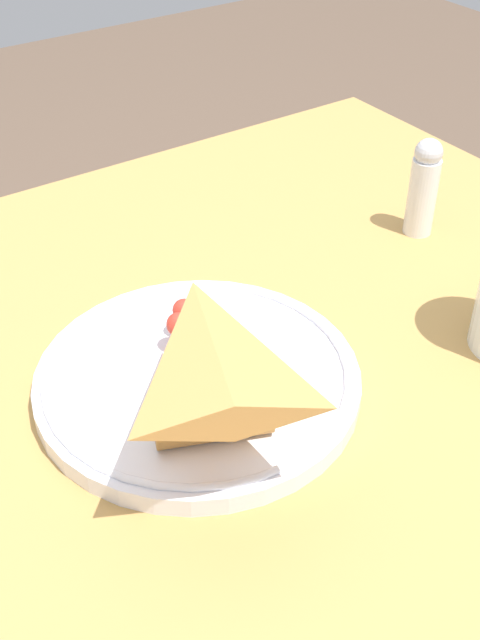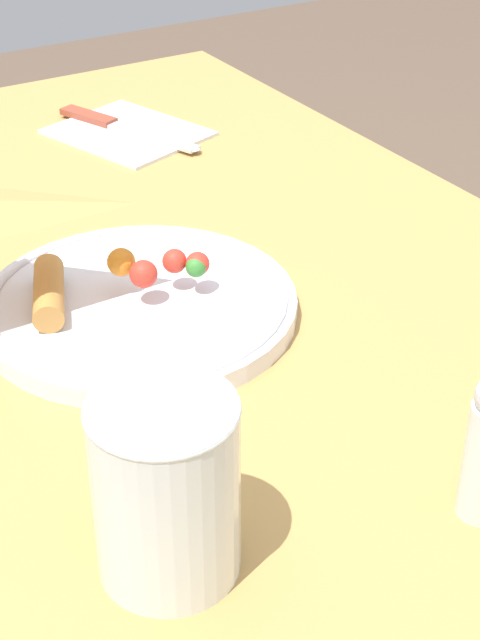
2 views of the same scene
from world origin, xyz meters
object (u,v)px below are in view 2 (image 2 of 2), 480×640
dining_table (156,393)px  milk_glass (166,496)px  plate_pizza (138,300)px  butter_knife (121,127)px  napkin_folded (128,133)px

dining_table → milk_glass: (0.29, -0.14, 0.17)m
plate_pizza → butter_knife: 0.39m
plate_pizza → napkin_folded: (-0.35, 0.16, -0.01)m
milk_glass → butter_knife: size_ratio=0.59×
napkin_folded → butter_knife: (-0.01, -0.00, 0.00)m
milk_glass → butter_knife: (-0.61, 0.26, -0.05)m
plate_pizza → dining_table: bearing=143.4°
dining_table → plate_pizza: size_ratio=4.22×
dining_table → napkin_folded: size_ratio=5.53×
dining_table → napkin_folded: (-0.31, 0.13, 0.12)m
milk_glass → dining_table: bearing=155.1°
milk_glass → napkin_folded: 0.66m
napkin_folded → milk_glass: bearing=-23.7°
dining_table → plate_pizza: bearing=-36.6°
milk_glass → butter_knife: bearing=156.9°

